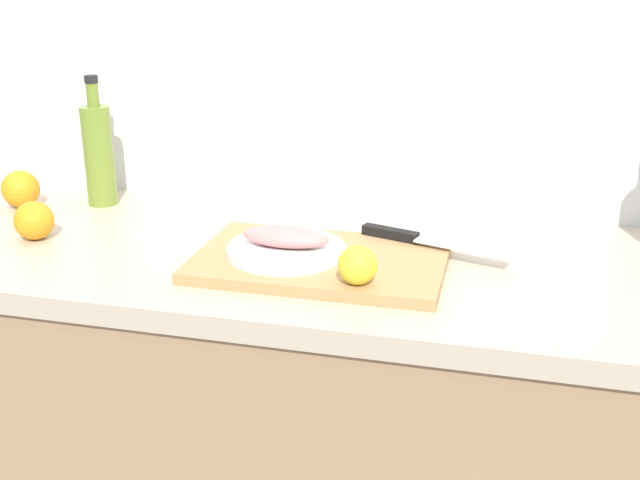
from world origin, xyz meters
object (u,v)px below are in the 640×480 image
cutting_board (320,261)px  lemon_0 (358,265)px  fish_fillet (286,237)px  olive_oil_bottle (99,153)px  chef_knife (416,238)px  orange_0 (34,221)px  white_plate (286,250)px

cutting_board → lemon_0: bearing=-49.5°
lemon_0 → fish_fillet: bearing=146.7°
cutting_board → fish_fillet: 0.07m
lemon_0 → olive_oil_bottle: size_ratio=0.23×
fish_fillet → lemon_0: size_ratio=2.45×
chef_knife → orange_0: (-0.72, -0.10, 0.01)m
white_plate → orange_0: size_ratio=2.79×
cutting_board → fish_fillet: size_ratio=2.76×
cutting_board → olive_oil_bottle: (-0.56, 0.24, 0.11)m
fish_fillet → chef_knife: bearing=27.9°
fish_fillet → orange_0: orange_0 is taller
white_plate → chef_knife: size_ratio=0.74×
olive_oil_bottle → orange_0: size_ratio=3.74×
chef_knife → olive_oil_bottle: olive_oil_bottle is taller
cutting_board → white_plate: 0.06m
white_plate → chef_knife: 0.24m
olive_oil_bottle → lemon_0: bearing=-28.2°
fish_fillet → chef_knife: (0.22, 0.11, -0.02)m
fish_fillet → lemon_0: lemon_0 is taller
orange_0 → cutting_board: bearing=-0.4°
lemon_0 → olive_oil_bottle: (-0.65, 0.35, 0.06)m
chef_knife → lemon_0: (-0.07, -0.21, 0.02)m
chef_knife → orange_0: orange_0 is taller
chef_knife → olive_oil_bottle: bearing=-174.0°
cutting_board → olive_oil_bottle: olive_oil_bottle is taller
fish_fillet → chef_knife: size_ratio=0.55×
lemon_0 → orange_0: size_ratio=0.86×
lemon_0 → white_plate: bearing=146.7°
white_plate → olive_oil_bottle: olive_oil_bottle is taller
lemon_0 → cutting_board: bearing=130.5°
cutting_board → white_plate: bearing=-174.7°
chef_knife → orange_0: 0.73m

